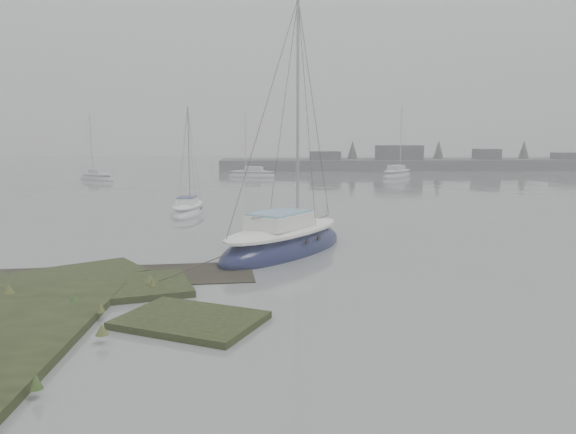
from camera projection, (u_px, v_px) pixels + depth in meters
The scene contains 7 objects.
ground at pixel (238, 195), 44.69m from camera, with size 160.00×160.00×0.00m, color slate.
far_shoreline at pixel (447, 163), 76.95m from camera, with size 60.00×8.00×4.15m.
sailboat_main at pixel (284, 244), 23.25m from camera, with size 6.69×7.92×11.12m.
sailboat_white at pixel (188, 211), 34.12m from camera, with size 1.98×5.09×7.04m.
sailboat_far_a at pixel (97, 178), 59.33m from camera, with size 5.22×4.68×7.48m.
sailboat_far_b at pixel (397, 175), 63.29m from camera, with size 5.31×6.18×8.73m.
sailboat_far_c at pixel (252, 175), 63.17m from camera, with size 5.78×3.11×7.76m.
Camera 1 is at (2.58, -14.56, 4.89)m, focal length 35.00 mm.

